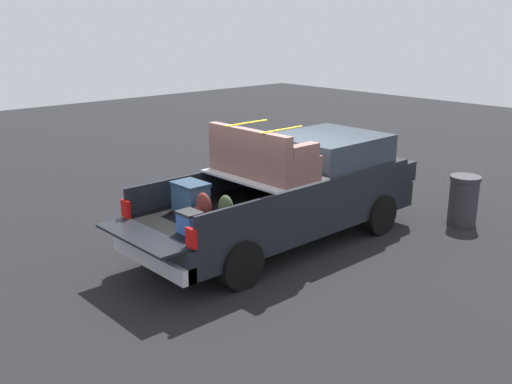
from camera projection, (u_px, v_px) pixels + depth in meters
The scene contains 3 objects.
ground_plane at pixel (280, 243), 10.65m from camera, with size 40.00×40.00×0.00m, color black.
pickup_truck at pixel (295, 190), 10.62m from camera, with size 6.05×2.06×2.23m.
trash_can at pixel (463, 200), 11.57m from camera, with size 0.60×0.60×0.98m.
Camera 1 is at (-7.04, -7.04, 3.93)m, focal length 40.80 mm.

